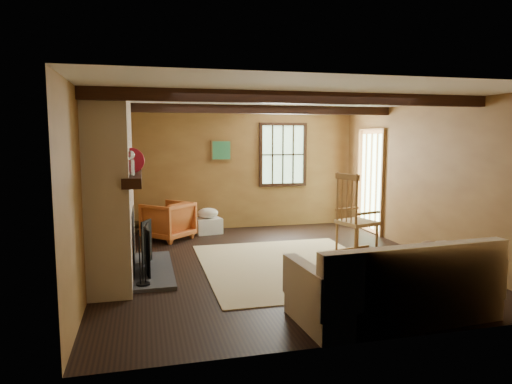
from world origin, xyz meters
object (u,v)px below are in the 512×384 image
object	(u,v)px
laundry_basket	(208,226)
armchair	(168,221)
sofa	(396,290)
fireplace	(114,194)
rocking_chair	(355,220)

from	to	relation	value
laundry_basket	armchair	size ratio (longest dim) A/B	0.65
sofa	laundry_basket	size ratio (longest dim) A/B	4.30
fireplace	rocking_chair	world-z (taller)	fireplace
sofa	laundry_basket	world-z (taller)	sofa
rocking_chair	sofa	xyz separation A→B (m)	(-0.77, -2.52, -0.25)
fireplace	armchair	xyz separation A→B (m)	(0.80, 1.97, -0.75)
laundry_basket	fireplace	bearing A→B (deg)	-124.31
fireplace	laundry_basket	distance (m)	2.96
sofa	laundry_basket	distance (m)	4.80
rocking_chair	armchair	distance (m)	3.35
fireplace	rocking_chair	xyz separation A→B (m)	(3.66, 0.23, -0.55)
sofa	fireplace	bearing A→B (deg)	137.53
rocking_chair	sofa	distance (m)	2.65
sofa	armchair	bearing A→B (deg)	112.09
fireplace	sofa	bearing A→B (deg)	-38.50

